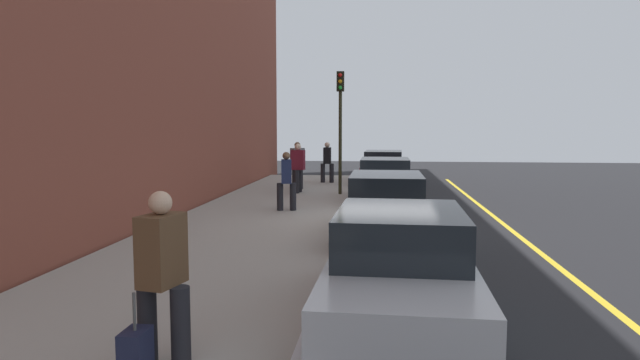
# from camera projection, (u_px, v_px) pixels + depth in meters

# --- Properties ---
(ground_plane) EXTENTS (56.00, 56.00, 0.00)m
(ground_plane) POSITION_uv_depth(u_px,v_px,m) (383.00, 231.00, 13.60)
(ground_plane) COLOR black
(sidewalk) EXTENTS (28.00, 4.60, 0.15)m
(sidewalk) POSITION_uv_depth(u_px,v_px,m) (252.00, 226.00, 13.94)
(sidewalk) COLOR #A39E93
(sidewalk) RESTS_ON ground
(lane_stripe_centre) EXTENTS (28.00, 0.14, 0.01)m
(lane_stripe_centre) POSITION_uv_depth(u_px,v_px,m) (516.00, 234.00, 13.25)
(lane_stripe_centre) COLOR gold
(lane_stripe_centre) RESTS_ON ground
(snow_bank_curb) EXTENTS (5.97, 0.56, 0.22)m
(snow_bank_curb) POSITION_uv_depth(u_px,v_px,m) (336.00, 301.00, 7.80)
(snow_bank_curb) COLOR white
(snow_bank_curb) RESTS_ON ground
(parked_car_maroon) EXTENTS (4.53, 2.02, 1.51)m
(parked_car_maroon) POSITION_uv_depth(u_px,v_px,m) (383.00, 168.00, 24.51)
(parked_car_maroon) COLOR black
(parked_car_maroon) RESTS_ON ground
(parked_car_white) EXTENTS (4.18, 1.93, 1.51)m
(parked_car_white) POSITION_uv_depth(u_px,v_px,m) (385.00, 181.00, 18.53)
(parked_car_white) COLOR black
(parked_car_white) RESTS_ON ground
(parked_car_charcoal) EXTENTS (4.50, 1.92, 1.51)m
(parked_car_charcoal) POSITION_uv_depth(u_px,v_px,m) (386.00, 208.00, 12.40)
(parked_car_charcoal) COLOR black
(parked_car_charcoal) RESTS_ON ground
(parked_car_silver) EXTENTS (4.26, 1.99, 1.51)m
(parked_car_silver) POSITION_uv_depth(u_px,v_px,m) (400.00, 270.00, 7.01)
(parked_car_silver) COLOR black
(parked_car_silver) RESTS_ON ground
(pedestrian_burgundy_coat) EXTENTS (0.59, 0.52, 1.81)m
(pedestrian_burgundy_coat) POSITION_uv_depth(u_px,v_px,m) (298.00, 167.00, 20.31)
(pedestrian_burgundy_coat) COLOR black
(pedestrian_burgundy_coat) RESTS_ON sidewalk
(pedestrian_black_coat) EXTENTS (0.48, 0.58, 1.76)m
(pedestrian_black_coat) POSITION_uv_depth(u_px,v_px,m) (327.00, 161.00, 24.03)
(pedestrian_black_coat) COLOR black
(pedestrian_black_coat) RESTS_ON sidewalk
(pedestrian_brown_coat) EXTENTS (0.54, 0.58, 1.79)m
(pedestrian_brown_coat) POSITION_uv_depth(u_px,v_px,m) (162.00, 274.00, 5.51)
(pedestrian_brown_coat) COLOR black
(pedestrian_brown_coat) RESTS_ON sidewalk
(pedestrian_navy_coat) EXTENTS (0.50, 0.56, 1.71)m
(pedestrian_navy_coat) POSITION_uv_depth(u_px,v_px,m) (286.00, 179.00, 15.95)
(pedestrian_navy_coat) COLOR black
(pedestrian_navy_coat) RESTS_ON sidewalk
(pedestrian_grey_coat) EXTENTS (0.57, 0.57, 1.83)m
(pedestrian_grey_coat) POSITION_uv_depth(u_px,v_px,m) (297.00, 164.00, 21.72)
(pedestrian_grey_coat) COLOR black
(pedestrian_grey_coat) RESTS_ON sidewalk
(traffic_light_pole) EXTENTS (0.35, 0.26, 4.39)m
(traffic_light_pole) POSITION_uv_depth(u_px,v_px,m) (340.00, 112.00, 19.67)
(traffic_light_pole) COLOR #2D2D19
(traffic_light_pole) RESTS_ON sidewalk
(rolling_suitcase) EXTENTS (0.34, 0.22, 0.90)m
(rolling_suitcase) POSITION_uv_depth(u_px,v_px,m) (136.00, 358.00, 5.13)
(rolling_suitcase) COLOR #191E38
(rolling_suitcase) RESTS_ON sidewalk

